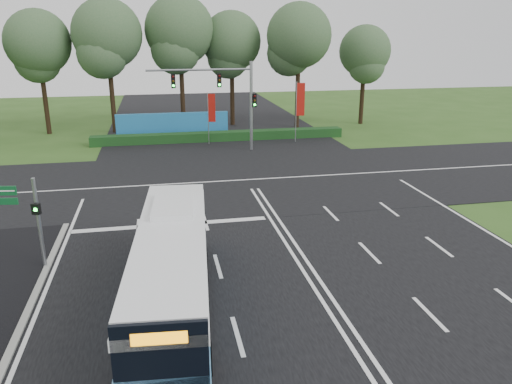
# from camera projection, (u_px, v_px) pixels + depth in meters

# --- Properties ---
(ground) EXTENTS (120.00, 120.00, 0.00)m
(ground) POSITION_uv_depth(u_px,v_px,m) (296.00, 260.00, 20.97)
(ground) COLOR #2F521B
(ground) RESTS_ON ground
(road_main) EXTENTS (20.00, 120.00, 0.04)m
(road_main) POSITION_uv_depth(u_px,v_px,m) (296.00, 260.00, 20.96)
(road_main) COLOR black
(road_main) RESTS_ON ground
(road_cross) EXTENTS (120.00, 14.00, 0.05)m
(road_cross) POSITION_uv_depth(u_px,v_px,m) (246.00, 180.00, 32.16)
(road_cross) COLOR black
(road_cross) RESTS_ON ground
(kerb_strip) EXTENTS (0.25, 18.00, 0.12)m
(kerb_strip) POSITION_uv_depth(u_px,v_px,m) (22.00, 324.00, 16.27)
(kerb_strip) COLOR gray
(kerb_strip) RESTS_ON ground
(city_bus) EXTENTS (3.20, 11.12, 3.15)m
(city_bus) POSITION_uv_depth(u_px,v_px,m) (173.00, 269.00, 16.71)
(city_bus) COLOR #5CA1D6
(city_bus) RESTS_ON ground
(pedestrian_signal) EXTENTS (0.35, 0.43, 3.80)m
(pedestrian_signal) POSITION_uv_depth(u_px,v_px,m) (39.00, 220.00, 19.64)
(pedestrian_signal) COLOR gray
(pedestrian_signal) RESTS_ON ground
(banner_flag_mid) EXTENTS (0.64, 0.18, 4.37)m
(banner_flag_mid) POSITION_uv_depth(u_px,v_px,m) (211.00, 111.00, 41.50)
(banner_flag_mid) COLOR gray
(banner_flag_mid) RESTS_ON ground
(banner_flag_right) EXTENTS (0.76, 0.11, 5.17)m
(banner_flag_right) POSITION_uv_depth(u_px,v_px,m) (299.00, 103.00, 42.36)
(banner_flag_right) COLOR gray
(banner_flag_right) RESTS_ON ground
(traffic_light_gantry) EXTENTS (8.41, 0.28, 7.00)m
(traffic_light_gantry) POSITION_uv_depth(u_px,v_px,m) (229.00, 92.00, 38.71)
(traffic_light_gantry) COLOR gray
(traffic_light_gantry) RESTS_ON ground
(hedge) EXTENTS (22.00, 1.20, 0.80)m
(hedge) POSITION_uv_depth(u_px,v_px,m) (220.00, 136.00, 43.71)
(hedge) COLOR #153A15
(hedge) RESTS_ON ground
(blue_hoarding) EXTENTS (10.00, 0.30, 2.20)m
(blue_hoarding) POSITION_uv_depth(u_px,v_px,m) (173.00, 125.00, 45.08)
(blue_hoarding) COLOR #2174B3
(blue_hoarding) RESTS_ON ground
(eucalyptus_row) EXTENTS (41.55, 8.70, 12.54)m
(eucalyptus_row) POSITION_uv_depth(u_px,v_px,m) (177.00, 39.00, 46.28)
(eucalyptus_row) COLOR black
(eucalyptus_row) RESTS_ON ground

